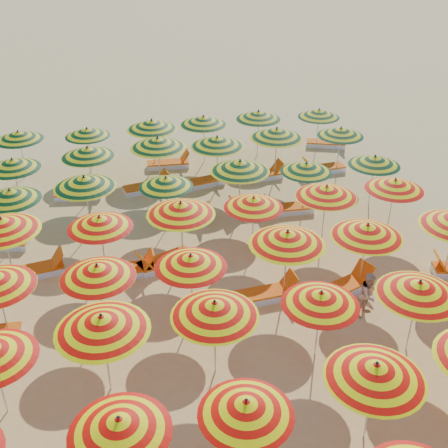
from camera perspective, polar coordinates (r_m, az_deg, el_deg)
The scene contains 53 objects.
ground at distance 16.49m, azimuth 0.40°, elevation -5.66°, with size 120.00×120.00×0.00m, color #DEB662.
umbrella_7 at distance 10.52m, azimuth -10.59°, elevation -19.45°, with size 2.45×2.45×1.97m.
umbrella_8 at distance 10.69m, azimuth 2.26°, elevation -18.13°, with size 2.01×2.01×1.91m.
umbrella_9 at distance 11.43m, azimuth 15.15°, elevation -14.25°, with size 2.10×2.10×2.10m.
umbrella_13 at distance 12.25m, azimuth -12.31°, elevation -9.83°, with size 2.33×2.33×2.18m.
umbrella_14 at distance 12.46m, azimuth -0.96°, elevation -8.63°, with size 2.50×2.50×2.10m.
umbrella_15 at distance 13.17m, azimuth 9.81°, elevation -7.45°, with size 2.34×2.34×1.94m.
umbrella_16 at distance 13.81m, azimuth 19.20°, elevation -6.21°, with size 2.54×2.54×2.10m.
umbrella_19 at distance 14.13m, azimuth -12.74°, elevation -4.71°, with size 2.12×2.12×1.99m.
umbrella_20 at distance 14.20m, azimuth -3.40°, elevation -3.78°, with size 2.30×2.30×1.97m.
umbrella_21 at distance 14.87m, azimuth 6.45°, elevation -1.41°, with size 2.63×2.63×2.18m.
umbrella_22 at distance 15.73m, azimuth 14.34°, elevation -0.65°, with size 2.45×2.45×2.09m.
umbrella_24 at distance 16.51m, azimuth -21.64°, elevation -0.06°, with size 2.71×2.71×2.19m.
umbrella_25 at distance 16.22m, azimuth -12.51°, elevation 0.20°, with size 2.47×2.47×1.98m.
umbrella_26 at distance 16.28m, azimuth -4.42°, elevation 1.58°, with size 2.09×2.09×2.14m.
umbrella_27 at distance 16.99m, azimuth 3.03°, elevation 2.21°, with size 2.10×2.10×1.93m.
umbrella_28 at distance 17.66m, azimuth 10.36°, elevation 3.28°, with size 2.27×2.27×2.05m.
umbrella_29 at distance 18.74m, azimuth 16.96°, elevation 3.85°, with size 2.20×2.20×1.99m.
umbrella_30 at distance 18.56m, azimuth -20.89°, elevation 2.79°, with size 1.99×1.99×1.96m.
umbrella_31 at distance 18.40m, azimuth -13.99°, elevation 4.17°, with size 2.08×2.08×2.11m.
umbrella_32 at distance 18.41m, azimuth -5.92°, elevation 4.28°, with size 2.29×2.29×1.89m.
umbrella_33 at distance 18.91m, azimuth 1.64°, elevation 5.91°, with size 2.56×2.56×2.14m.
umbrella_34 at distance 19.54m, azimuth 8.36°, elevation 5.71°, with size 1.86×1.86×1.88m.
umbrella_35 at distance 20.46m, azimuth 15.06°, elevation 6.24°, with size 1.83×1.83×1.93m.
umbrella_36 at distance 20.74m, azimuth -20.68°, elevation 5.73°, with size 1.88×1.88×1.97m.
umbrella_37 at distance 20.79m, azimuth -13.68°, elevation 7.12°, with size 2.06×2.06×2.04m.
umbrella_38 at distance 20.84m, azimuth -6.75°, elevation 8.21°, with size 2.48×2.48×2.18m.
umbrella_39 at distance 20.94m, azimuth -0.70°, elevation 8.37°, with size 2.45×2.45×2.12m.
umbrella_40 at distance 21.70m, azimuth 5.38°, elevation 9.17°, with size 2.68×2.68×2.18m.
umbrella_41 at distance 22.81m, azimuth 11.77°, elevation 9.16°, with size 1.87×1.87×1.94m.
umbrella_42 at distance 23.29m, azimuth -20.15°, elevation 8.43°, with size 2.37×2.37×1.96m.
umbrella_43 at distance 23.09m, azimuth -13.73°, elevation 9.05°, with size 1.92×1.92×1.88m.
umbrella_44 at distance 22.73m, azimuth -7.34°, elevation 9.99°, with size 2.27×2.27×2.15m.
umbrella_45 at distance 23.27m, azimuth -2.09°, elevation 10.48°, with size 2.40×2.40×2.05m.
umbrella_46 at distance 23.96m, azimuth 3.52°, elevation 10.98°, with size 2.29×2.29×2.03m.
umbrella_47 at distance 24.83m, azimuth 9.62°, elevation 11.03°, with size 1.94×1.94×1.90m.
lounger_6 at distance 15.72m, azimuth 4.35°, elevation -7.12°, with size 1.77×0.69×0.69m.
lounger_7 at distance 16.31m, azimuth 12.27°, elevation -6.27°, with size 1.83×1.16×0.69m.
lounger_9 at distance 17.50m, azimuth -18.57°, elevation -4.51°, with size 1.80×0.83×0.69m.
lounger_10 at distance 16.85m, azimuth -9.85°, elevation -4.66°, with size 1.73×0.58×0.69m.
lounger_11 at distance 17.10m, azimuth -6.15°, elevation -3.78°, with size 1.82×1.20×0.69m.
lounger_12 at distance 19.25m, azimuth -21.83°, elevation -1.79°, with size 1.82×0.96×0.69m.
lounger_13 at distance 19.30m, azimuth -3.99°, elevation 0.62°, with size 1.82×1.03×0.69m.
lounger_14 at distance 19.81m, azimuth 2.97°, elevation 1.49°, with size 1.75×0.65×0.69m.
lounger_15 at distance 19.97m, azimuth 6.49°, elevation 1.56°, with size 1.76×0.67×0.69m.
lounger_16 at distance 21.50m, azimuth -14.48°, elevation 2.94°, with size 1.80×0.84×0.69m.
lounger_17 at distance 21.55m, azimuth -7.80°, elevation 3.73°, with size 1.81×0.88×0.69m.
lounger_18 at distance 21.76m, azimuth -2.10°, elevation 4.28°, with size 1.81×0.91×0.69m.
lounger_19 at distance 22.35m, azimuth 3.85°, elevation 4.96°, with size 1.77×0.70×0.69m.
lounger_20 at distance 23.18m, azimuth 9.99°, elevation 5.53°, with size 1.76×0.69×0.69m.
lounger_21 at distance 23.41m, azimuth -5.59°, elevation 6.10°, with size 1.77×0.71×0.69m.
lounger_22 at distance 25.75m, azimuth 10.40°, elevation 8.05°, with size 1.83×1.15×0.69m.
beachgoer_b at distance 15.34m, azimuth 14.48°, elevation -6.93°, with size 0.62×0.49×1.28m, color tan.
Camera 1 is at (-3.21, -12.96, 9.67)m, focal length 45.00 mm.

